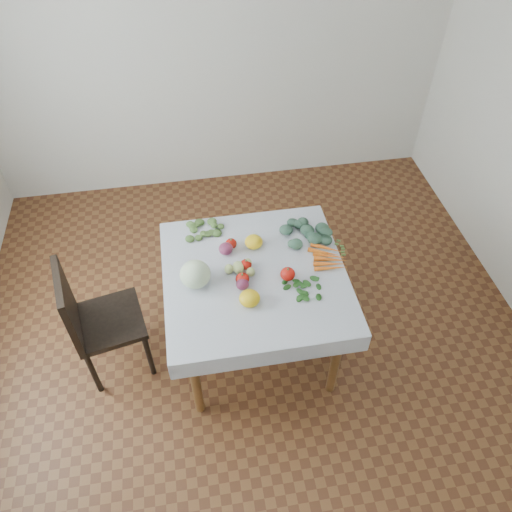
{
  "coord_description": "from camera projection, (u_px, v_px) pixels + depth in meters",
  "views": [
    {
      "loc": [
        -0.34,
        -2.01,
        3.06
      ],
      "look_at": [
        0.02,
        0.09,
        0.82
      ],
      "focal_mm": 35.0,
      "sensor_mm": 36.0,
      "label": 1
    }
  ],
  "objects": [
    {
      "name": "ground",
      "position": [
        255.0,
        343.0,
        3.62
      ],
      "size": [
        4.0,
        4.0,
        0.0
      ],
      "primitive_type": "plane",
      "color": "brown"
    },
    {
      "name": "tomato_a",
      "position": [
        242.0,
        279.0,
        3.0
      ],
      "size": [
        0.1,
        0.1,
        0.07
      ],
      "primitive_type": "ellipsoid",
      "rotation": [
        0.0,
        0.0,
        0.23
      ],
      "color": "#AF130B",
      "rests_on": "tablecloth"
    },
    {
      "name": "tomatillo_cluster",
      "position": [
        241.0,
        269.0,
        3.07
      ],
      "size": [
        0.17,
        0.13,
        0.05
      ],
      "color": "#B1C471",
      "rests_on": "tablecloth"
    },
    {
      "name": "onion_a",
      "position": [
        226.0,
        249.0,
        3.17
      ],
      "size": [
        0.12,
        0.12,
        0.08
      ],
      "primitive_type": "ellipsoid",
      "rotation": [
        0.0,
        0.0,
        -0.35
      ],
      "color": "#4E162E",
      "rests_on": "tablecloth"
    },
    {
      "name": "tablecloth",
      "position": [
        255.0,
        274.0,
        3.08
      ],
      "size": [
        1.12,
        1.12,
        0.01
      ],
      "primitive_type": "cube",
      "color": "silver",
      "rests_on": "table"
    },
    {
      "name": "back_wall",
      "position": [
        213.0,
        42.0,
        4.01
      ],
      "size": [
        4.0,
        0.04,
        2.7
      ],
      "primitive_type": "cube",
      "color": "beige",
      "rests_on": "ground"
    },
    {
      "name": "basil_bunch",
      "position": [
        303.0,
        290.0,
        2.98
      ],
      "size": [
        0.25,
        0.18,
        0.01
      ],
      "color": "#24571B",
      "rests_on": "tablecloth"
    },
    {
      "name": "heirloom_front",
      "position": [
        250.0,
        298.0,
        2.89
      ],
      "size": [
        0.15,
        0.15,
        0.09
      ],
      "primitive_type": "ellipsoid",
      "rotation": [
        0.0,
        0.0,
        -0.21
      ],
      "color": "yellow",
      "rests_on": "tablecloth"
    },
    {
      "name": "tomato_d",
      "position": [
        288.0,
        274.0,
        3.02
      ],
      "size": [
        0.12,
        0.12,
        0.08
      ],
      "primitive_type": "ellipsoid",
      "rotation": [
        0.0,
        0.0,
        0.32
      ],
      "color": "#AF130B",
      "rests_on": "tablecloth"
    },
    {
      "name": "tomato_b",
      "position": [
        231.0,
        244.0,
        3.22
      ],
      "size": [
        0.09,
        0.09,
        0.06
      ],
      "primitive_type": "ellipsoid",
      "rotation": [
        0.0,
        0.0,
        0.18
      ],
      "color": "#AF130B",
      "rests_on": "tablecloth"
    },
    {
      "name": "onion_b",
      "position": [
        242.0,
        284.0,
        2.98
      ],
      "size": [
        0.1,
        0.1,
        0.07
      ],
      "primitive_type": "ellipsoid",
      "rotation": [
        0.0,
        0.0,
        0.32
      ],
      "color": "#4E162E",
      "rests_on": "tablecloth"
    },
    {
      "name": "kale_bunch",
      "position": [
        310.0,
        235.0,
        3.28
      ],
      "size": [
        0.35,
        0.31,
        0.05
      ],
      "color": "#3A5F4C",
      "rests_on": "tablecloth"
    },
    {
      "name": "table",
      "position": [
        255.0,
        285.0,
        3.15
      ],
      "size": [
        1.0,
        1.0,
        0.75
      ],
      "color": "brown",
      "rests_on": "ground"
    },
    {
      "name": "heirloom_back",
      "position": [
        254.0,
        242.0,
        3.21
      ],
      "size": [
        0.13,
        0.13,
        0.08
      ],
      "primitive_type": "ellipsoid",
      "rotation": [
        0.0,
        0.0,
        -0.11
      ],
      "color": "yellow",
      "rests_on": "tablecloth"
    },
    {
      "name": "chair",
      "position": [
        92.0,
        318.0,
        3.12
      ],
      "size": [
        0.5,
        0.5,
        0.94
      ],
      "color": "black",
      "rests_on": "ground"
    },
    {
      "name": "tomato_c",
      "position": [
        246.0,
        264.0,
        3.09
      ],
      "size": [
        0.09,
        0.09,
        0.06
      ],
      "primitive_type": "ellipsoid",
      "rotation": [
        0.0,
        0.0,
        -0.34
      ],
      "color": "#AF130B",
      "rests_on": "tablecloth"
    },
    {
      "name": "cabbage",
      "position": [
        195.0,
        274.0,
        2.96
      ],
      "size": [
        0.23,
        0.23,
        0.17
      ],
      "primitive_type": "ellipsoid",
      "rotation": [
        0.0,
        0.0,
        -0.3
      ],
      "color": "beige",
      "rests_on": "tablecloth"
    },
    {
      "name": "carrot_bunch",
      "position": [
        329.0,
        258.0,
        3.15
      ],
      "size": [
        0.22,
        0.26,
        0.03
      ],
      "color": "orange",
      "rests_on": "tablecloth"
    },
    {
      "name": "dill_bunch",
      "position": [
        205.0,
        231.0,
        3.32
      ],
      "size": [
        0.27,
        0.2,
        0.03
      ],
      "color": "#567B38",
      "rests_on": "tablecloth"
    }
  ]
}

